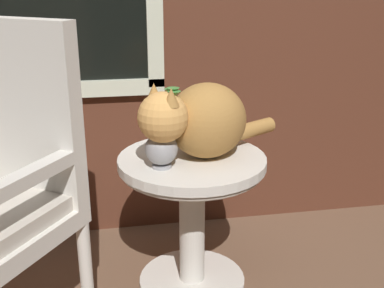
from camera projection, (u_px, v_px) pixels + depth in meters
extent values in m
cube|color=beige|center=(66.00, 90.00, 2.10)|extent=(0.86, 0.03, 0.07)
cylinder|color=silver|center=(192.00, 280.00, 1.95)|extent=(0.42, 0.42, 0.03)
cylinder|color=silver|center=(192.00, 224.00, 1.87)|extent=(0.10, 0.10, 0.48)
cylinder|color=silver|center=(192.00, 161.00, 1.78)|extent=(0.54, 0.54, 0.03)
torus|color=silver|center=(192.00, 168.00, 1.79)|extent=(0.53, 0.53, 0.02)
cylinder|color=silver|center=(87.00, 277.00, 1.64)|extent=(0.04, 0.04, 0.42)
cube|color=silver|center=(13.00, 111.00, 1.54)|extent=(0.44, 0.33, 0.58)
cube|color=silver|center=(28.00, 177.00, 1.32)|extent=(0.28, 0.37, 0.04)
ellipsoid|color=#AD7A3D|center=(207.00, 120.00, 1.74)|extent=(0.39, 0.38, 0.27)
sphere|color=#E2A356|center=(163.00, 117.00, 1.61)|extent=(0.17, 0.17, 0.17)
cone|color=#AD7A3D|center=(154.00, 92.00, 1.62)|extent=(0.05, 0.05, 0.06)
cone|color=#AD7A3D|center=(171.00, 97.00, 1.55)|extent=(0.05, 0.05, 0.06)
cylinder|color=#AD7A3D|center=(247.00, 131.00, 1.89)|extent=(0.26, 0.18, 0.06)
cylinder|color=#99999E|center=(162.00, 166.00, 1.68)|extent=(0.07, 0.07, 0.01)
ellipsoid|color=#99999E|center=(161.00, 149.00, 1.66)|extent=(0.11, 0.11, 0.11)
cylinder|color=#99999E|center=(161.00, 129.00, 1.63)|extent=(0.06, 0.06, 0.05)
torus|color=#99999E|center=(161.00, 122.00, 1.62)|extent=(0.08, 0.08, 0.01)
cylinder|color=#47893D|center=(168.00, 108.00, 1.61)|extent=(0.05, 0.02, 0.10)
cone|color=#47893D|center=(174.00, 94.00, 1.59)|extent=(0.04, 0.04, 0.02)
cylinder|color=#47893D|center=(167.00, 106.00, 1.62)|extent=(0.05, 0.02, 0.11)
cone|color=#47893D|center=(173.00, 91.00, 1.61)|extent=(0.04, 0.04, 0.02)
cylinder|color=#47893D|center=(166.00, 107.00, 1.62)|extent=(0.04, 0.02, 0.10)
cone|color=#47893D|center=(171.00, 91.00, 1.62)|extent=(0.04, 0.04, 0.02)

